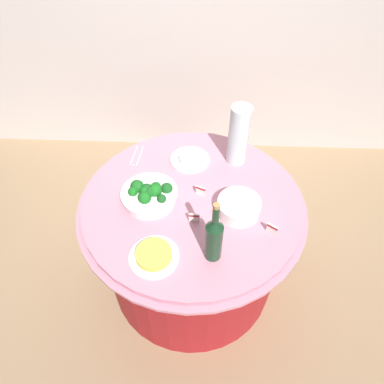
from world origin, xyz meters
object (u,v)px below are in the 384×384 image
Objects in this scene: broccoli_bowl at (149,194)px; label_placard_front at (272,229)px; food_plate_rice at (190,159)px; plate_stack at (239,207)px; decorative_fruit_vase at (238,139)px; wine_bottle at (214,238)px; serving_tongs at (136,156)px; label_placard_rear at (194,217)px; label_placard_mid at (201,190)px; food_plate_fried_egg at (154,255)px.

broccoli_bowl reaches higher than label_placard_front.
label_placard_front is (0.40, -0.48, 0.02)m from food_plate_rice.
plate_stack is 0.62× the size of decorative_fruit_vase.
decorative_fruit_vase is 1.55× the size of food_plate_rice.
plate_stack is 0.30m from wine_bottle.
label_placard_rear reaches higher than serving_tongs.
decorative_fruit_vase reaches higher than plate_stack.
food_plate_rice is 0.63m from label_placard_front.
wine_bottle is at bearing -55.41° from serving_tongs.
label_placard_mid is at bearing 99.91° from wine_bottle.
broccoli_bowl is 0.82× the size of decorative_fruit_vase.
label_placard_rear is at bearing -115.72° from decorative_fruit_vase.
plate_stack is 0.47m from food_plate_fried_egg.
label_placard_mid reaches higher than serving_tongs.
broccoli_bowl reaches higher than serving_tongs.
broccoli_bowl is 0.56m from decorative_fruit_vase.
decorative_fruit_vase reaches higher than serving_tongs.
wine_bottle is 1.53× the size of food_plate_rice.
serving_tongs is at bearing 127.63° from label_placard_rear.
broccoli_bowl is at bearing -168.09° from label_placard_mid.
serving_tongs is 0.76× the size of food_plate_fried_egg.
label_placard_rear is (-0.03, -0.18, 0.00)m from label_placard_mid.
plate_stack is at bearing -29.09° from label_placard_mid.
broccoli_bowl is at bearing 100.24° from food_plate_fried_egg.
label_placard_front is 1.00× the size of label_placard_rear.
label_placard_front is (0.70, -0.50, 0.03)m from serving_tongs.
food_plate_fried_egg reaches higher than food_plate_rice.
plate_stack is 0.44m from food_plate_rice.
wine_bottle is 0.37m from label_placard_mid.
food_plate_fried_egg is at bearing -129.12° from label_placard_rear.
food_plate_fried_egg is (-0.38, -0.28, -0.02)m from plate_stack.
plate_stack is at bearing 36.18° from food_plate_fried_egg.
serving_tongs is at bearing -179.84° from decorative_fruit_vase.
decorative_fruit_vase is (0.13, 0.63, 0.02)m from wine_bottle.
label_placard_front is at bearing -50.60° from food_plate_rice.
food_plate_fried_egg is at bearing -143.82° from plate_stack.
label_placard_mid is at bearing 150.91° from plate_stack.
label_placard_mid is 1.00× the size of label_placard_rear.
label_placard_rear is at bearing -161.27° from plate_stack.
broccoli_bowl is 1.33× the size of plate_stack.
wine_bottle reaches higher than label_placard_front.
label_placard_mid is (-0.06, 0.36, -0.10)m from wine_bottle.
decorative_fruit_vase is 1.55× the size of food_plate_fried_egg.
food_plate_fried_egg is 1.00× the size of food_plate_rice.
label_placard_front is (0.52, 0.15, 0.01)m from food_plate_fried_egg.
food_plate_fried_egg is 0.55m from label_placard_front.
broccoli_bowl is 1.27× the size of food_plate_fried_egg.
plate_stack is at bearing -34.03° from serving_tongs.
plate_stack is 0.67m from serving_tongs.
food_plate_fried_egg is at bearing -163.64° from label_placard_front.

